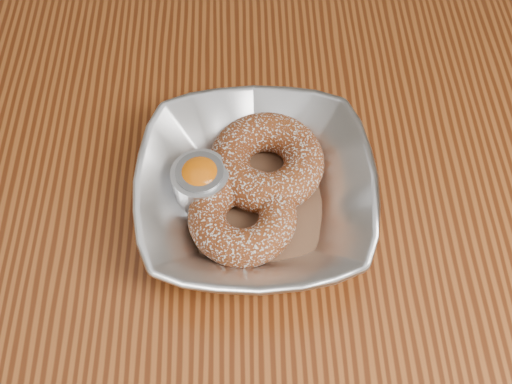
{
  "coord_description": "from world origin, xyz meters",
  "views": [
    {
      "loc": [
        0.04,
        -0.3,
        1.27
      ],
      "look_at": [
        0.05,
        0.01,
        0.78
      ],
      "focal_mm": 42.0,
      "sensor_mm": 36.0,
      "label": 1
    }
  ],
  "objects_px": {
    "donut_back": "(267,162)",
    "donut_front": "(242,216)",
    "serving_bowl": "(256,193)",
    "ramekin": "(201,182)",
    "table": "(210,256)"
  },
  "relations": [
    {
      "from": "serving_bowl",
      "to": "donut_front",
      "type": "bearing_deg",
      "value": -117.91
    },
    {
      "from": "table",
      "to": "donut_back",
      "type": "relative_size",
      "value": 10.49
    },
    {
      "from": "table",
      "to": "serving_bowl",
      "type": "xyz_separation_m",
      "value": [
        0.05,
        0.01,
        0.13
      ]
    },
    {
      "from": "table",
      "to": "serving_bowl",
      "type": "bearing_deg",
      "value": 5.56
    },
    {
      "from": "donut_back",
      "to": "donut_front",
      "type": "xyz_separation_m",
      "value": [
        -0.02,
        -0.06,
        -0.0
      ]
    },
    {
      "from": "serving_bowl",
      "to": "donut_front",
      "type": "distance_m",
      "value": 0.03
    },
    {
      "from": "serving_bowl",
      "to": "donut_back",
      "type": "bearing_deg",
      "value": 71.72
    },
    {
      "from": "serving_bowl",
      "to": "donut_front",
      "type": "relative_size",
      "value": 2.21
    },
    {
      "from": "donut_back",
      "to": "donut_front",
      "type": "height_order",
      "value": "donut_back"
    },
    {
      "from": "donut_back",
      "to": "donut_front",
      "type": "relative_size",
      "value": 1.11
    },
    {
      "from": "table",
      "to": "donut_front",
      "type": "relative_size",
      "value": 11.63
    },
    {
      "from": "serving_bowl",
      "to": "ramekin",
      "type": "xyz_separation_m",
      "value": [
        -0.05,
        0.01,
        0.0
      ]
    },
    {
      "from": "table",
      "to": "donut_back",
      "type": "height_order",
      "value": "donut_back"
    },
    {
      "from": "serving_bowl",
      "to": "ramekin",
      "type": "height_order",
      "value": "same"
    },
    {
      "from": "table",
      "to": "donut_back",
      "type": "bearing_deg",
      "value": 31.85
    }
  ]
}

